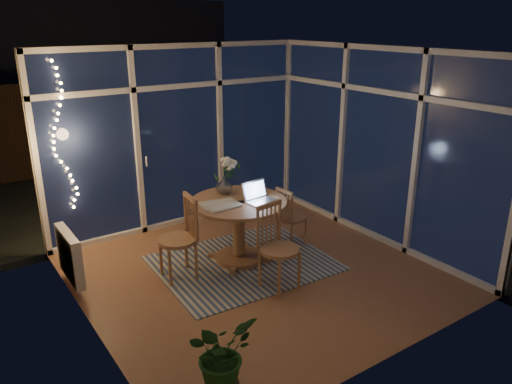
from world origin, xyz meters
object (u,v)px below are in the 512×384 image
(laptop, at_px, (261,192))
(flower_vase, at_px, (224,186))
(dining_table, at_px, (239,231))
(potted_plant, at_px, (221,361))
(chair_front, at_px, (280,248))
(chair_right, at_px, (292,216))
(chair_left, at_px, (177,238))

(laptop, bearing_deg, flower_vase, 105.89)
(dining_table, relative_size, potted_plant, 1.57)
(flower_vase, bearing_deg, potted_plant, -121.77)
(flower_vase, distance_m, potted_plant, 2.77)
(chair_front, bearing_deg, potted_plant, -148.74)
(dining_table, height_order, laptop, laptop)
(laptop, bearing_deg, chair_front, -113.57)
(dining_table, xyz_separation_m, chair_right, (0.82, -0.02, 0.02))
(dining_table, relative_size, flower_vase, 5.67)
(chair_right, height_order, laptop, laptop)
(chair_front, distance_m, potted_plant, 1.86)
(chair_left, height_order, chair_right, chair_left)
(chair_front, relative_size, flower_vase, 4.77)
(chair_right, distance_m, flower_vase, 1.03)
(dining_table, height_order, potted_plant, dining_table)
(dining_table, distance_m, chair_left, 0.83)
(flower_vase, bearing_deg, dining_table, -89.11)
(chair_right, xyz_separation_m, flower_vase, (-0.83, 0.35, 0.49))
(dining_table, relative_size, chair_right, 1.40)
(dining_table, xyz_separation_m, laptop, (0.21, -0.19, 0.54))
(potted_plant, bearing_deg, chair_left, 73.18)
(chair_left, height_order, laptop, laptop)
(chair_right, height_order, potted_plant, chair_right)
(chair_left, xyz_separation_m, flower_vase, (0.82, 0.28, 0.41))
(dining_table, bearing_deg, chair_front, -89.00)
(chair_front, distance_m, flower_vase, 1.22)
(flower_vase, bearing_deg, laptop, -67.53)
(dining_table, distance_m, laptop, 0.61)
(chair_right, height_order, chair_front, chair_front)
(chair_left, distance_m, laptop, 1.14)
(chair_front, bearing_deg, flower_vase, 83.52)
(chair_right, bearing_deg, chair_left, 81.88)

